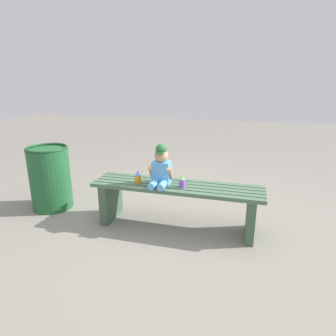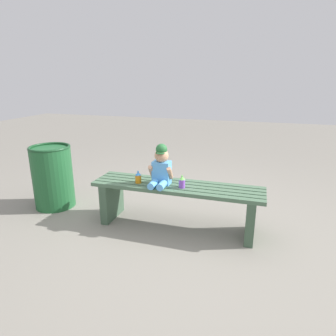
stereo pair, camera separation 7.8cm
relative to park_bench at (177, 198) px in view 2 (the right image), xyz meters
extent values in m
plane|color=gray|center=(0.00, 0.00, -0.31)|extent=(16.00, 16.00, 0.00)
cube|color=#47664C|center=(0.00, -0.16, 0.13)|extent=(1.68, 0.07, 0.04)
cube|color=#47664C|center=(0.00, -0.08, 0.13)|extent=(1.68, 0.07, 0.04)
cube|color=#47664C|center=(0.00, 0.00, 0.13)|extent=(1.68, 0.07, 0.04)
cube|color=#47664C|center=(0.00, 0.08, 0.13)|extent=(1.68, 0.07, 0.04)
cube|color=#47664C|center=(0.00, 0.16, 0.13)|extent=(1.68, 0.07, 0.04)
cube|color=#3C5641|center=(-0.72, 0.00, -0.10)|extent=(0.08, 0.40, 0.42)
cube|color=#3C5641|center=(0.72, 0.00, -0.10)|extent=(0.08, 0.40, 0.42)
cube|color=#59A5E5|center=(-0.15, -0.02, 0.26)|extent=(0.17, 0.12, 0.23)
sphere|color=tan|center=(-0.15, -0.02, 0.43)|extent=(0.14, 0.14, 0.14)
cylinder|color=#266633|center=(-0.15, -0.05, 0.47)|extent=(0.09, 0.09, 0.01)
sphere|color=#266633|center=(-0.15, -0.02, 0.50)|extent=(0.11, 0.11, 0.11)
cylinder|color=#5DAEF0|center=(-0.20, -0.14, 0.18)|extent=(0.07, 0.16, 0.07)
cylinder|color=#5DAEF0|center=(-0.11, -0.14, 0.18)|extent=(0.07, 0.16, 0.07)
cylinder|color=tan|center=(-0.24, -0.05, 0.28)|extent=(0.04, 0.12, 0.14)
cylinder|color=tan|center=(-0.06, -0.05, 0.28)|extent=(0.04, 0.12, 0.14)
cylinder|color=orange|center=(-0.38, -0.06, 0.19)|extent=(0.06, 0.06, 0.09)
cone|color=#338CE5|center=(-0.38, -0.06, 0.24)|extent=(0.06, 0.06, 0.03)
cylinder|color=#338CE5|center=(-0.38, -0.06, 0.26)|extent=(0.01, 0.01, 0.02)
cylinder|color=#8C4CCC|center=(0.07, -0.06, 0.19)|extent=(0.06, 0.06, 0.09)
cone|color=#66CC4C|center=(0.07, -0.06, 0.24)|extent=(0.06, 0.06, 0.03)
cylinder|color=#66CC4C|center=(0.07, -0.06, 0.26)|extent=(0.01, 0.01, 0.02)
cylinder|color=#1E592D|center=(-1.51, 0.07, 0.04)|extent=(0.45, 0.45, 0.70)
torus|color=#153E20|center=(-1.51, 0.07, 0.40)|extent=(0.46, 0.46, 0.03)
camera|label=1|loc=(0.64, -2.64, 1.15)|focal=31.41mm
camera|label=2|loc=(0.71, -2.61, 1.15)|focal=31.41mm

